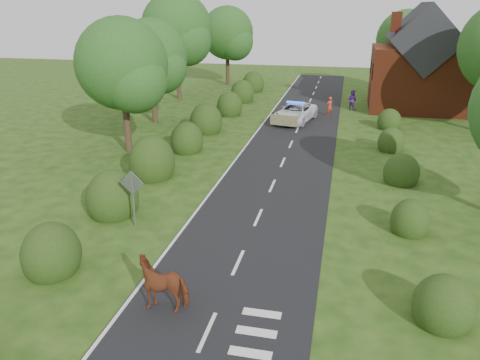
% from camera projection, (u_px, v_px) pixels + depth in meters
% --- Properties ---
extents(ground, '(120.00, 120.00, 0.00)m').
position_uv_depth(ground, '(238.00, 263.00, 17.25)').
color(ground, '#1F3F11').
extents(road, '(6.00, 70.00, 0.02)m').
position_uv_depth(road, '(289.00, 148.00, 30.94)').
color(road, black).
rests_on(road, ground).
extents(road_markings, '(4.96, 70.00, 0.01)m').
position_uv_depth(road_markings, '(259.00, 156.00, 29.37)').
color(road_markings, white).
rests_on(road_markings, road).
extents(hedgerow_left, '(2.75, 50.41, 3.00)m').
position_uv_depth(hedgerow_left, '(178.00, 145.00, 29.01)').
color(hedgerow_left, black).
rests_on(hedgerow_left, ground).
extents(hedgerow_right, '(2.10, 45.78, 2.10)m').
position_uv_depth(hedgerow_right, '(399.00, 166.00, 25.92)').
color(hedgerow_right, black).
rests_on(hedgerow_right, ground).
extents(tree_left_a, '(5.74, 5.60, 8.38)m').
position_uv_depth(tree_left_a, '(125.00, 68.00, 28.21)').
color(tree_left_a, '#332316').
rests_on(tree_left_a, ground).
extents(tree_left_b, '(5.74, 5.60, 8.07)m').
position_uv_depth(tree_left_b, '(154.00, 59.00, 35.93)').
color(tree_left_b, '#332316').
rests_on(tree_left_b, ground).
extents(tree_left_c, '(6.97, 6.80, 10.22)m').
position_uv_depth(tree_left_c, '(179.00, 31.00, 44.81)').
color(tree_left_c, '#332316').
rests_on(tree_left_c, ground).
extents(tree_left_d, '(6.15, 6.00, 8.89)m').
position_uv_depth(tree_left_d, '(229.00, 35.00, 53.76)').
color(tree_left_d, '#332316').
rests_on(tree_left_d, ground).
extents(tree_right_c, '(6.15, 6.00, 8.58)m').
position_uv_depth(tree_right_c, '(409.00, 42.00, 48.00)').
color(tree_right_c, '#332316').
rests_on(tree_right_c, ground).
extents(road_sign, '(1.06, 0.08, 2.53)m').
position_uv_depth(road_sign, '(132.00, 191.00, 19.52)').
color(road_sign, gray).
rests_on(road_sign, ground).
extents(house, '(8.00, 7.40, 9.17)m').
position_uv_depth(house, '(419.00, 67.00, 41.33)').
color(house, maroon).
rests_on(house, ground).
extents(cow, '(2.08, 1.28, 1.40)m').
position_uv_depth(cow, '(165.00, 285.00, 14.64)').
color(cow, maroon).
rests_on(cow, ground).
extents(police_van, '(3.51, 5.76, 1.63)m').
position_uv_depth(police_van, '(295.00, 113.00, 37.84)').
color(police_van, white).
rests_on(police_van, ground).
extents(pedestrian_red, '(0.71, 0.70, 1.66)m').
position_uv_depth(pedestrian_red, '(330.00, 106.00, 39.68)').
color(pedestrian_red, '#AC3721').
rests_on(pedestrian_red, ground).
extents(pedestrian_purple, '(1.10, 1.04, 1.80)m').
position_uv_depth(pedestrian_purple, '(352.00, 100.00, 42.02)').
color(pedestrian_purple, '#4A1E7B').
rests_on(pedestrian_purple, ground).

